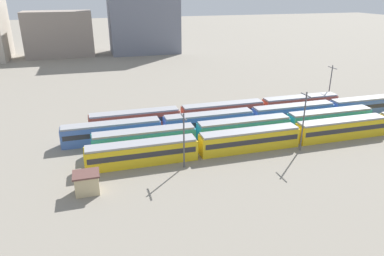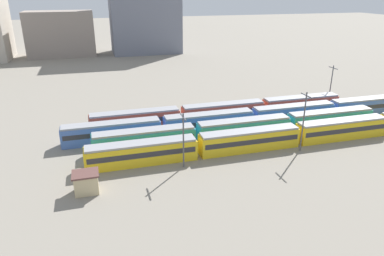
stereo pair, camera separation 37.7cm
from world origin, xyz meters
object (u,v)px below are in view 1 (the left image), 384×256
object	(u,v)px
catenary_pole_1	(330,83)
catenary_pole_0	(184,138)
signal_hut	(87,183)
catenary_pole_2	(304,119)
train_track_2	(293,113)
train_track_0	(382,123)
train_track_3	(223,111)
train_track_1	(244,128)

from	to	relation	value
catenary_pole_1	catenary_pole_0	bearing A→B (deg)	-152.77
catenary_pole_0	signal_hut	xyz separation A→B (m)	(-14.90, -3.51, -3.53)
catenary_pole_2	train_track_2	bearing A→B (deg)	64.19
train_track_0	train_track_3	world-z (taller)	same
train_track_3	catenary_pole_0	bearing A→B (deg)	-126.15
catenary_pole_0	catenary_pole_1	size ratio (longest dim) A/B	0.94
train_track_0	train_track_2	size ratio (longest dim) A/B	1.20
train_track_0	train_track_2	world-z (taller)	same
train_track_0	signal_hut	bearing A→B (deg)	-173.21
catenary_pole_0	signal_hut	distance (m)	15.71
train_track_1	catenary_pole_0	xyz separation A→B (m)	(-13.95, -8.35, 3.18)
train_track_2	train_track_3	xyz separation A→B (m)	(-13.93, 5.20, -0.00)
train_track_1	catenary_pole_1	bearing A→B (deg)	25.34
train_track_3	signal_hut	xyz separation A→B (m)	(-28.60, -22.26, -0.35)
train_track_3	catenary_pole_0	xyz separation A→B (m)	(-13.69, -18.75, 3.18)
train_track_2	catenary_pole_1	world-z (taller)	catenary_pole_1
train_track_1	catenary_pole_0	size ratio (longest dim) A/B	6.14
train_track_0	catenary_pole_1	world-z (taller)	catenary_pole_1
train_track_1	catenary_pole_2	distance (m)	11.54
train_track_2	train_track_3	size ratio (longest dim) A/B	1.68
train_track_0	catenary_pole_0	world-z (taller)	catenary_pole_0
train_track_0	catenary_pole_2	world-z (taller)	catenary_pole_2
train_track_0	catenary_pole_1	distance (m)	19.01
train_track_1	signal_hut	bearing A→B (deg)	-157.66
catenary_pole_1	catenary_pole_2	distance (m)	30.11
train_track_1	catenary_pole_1	distance (m)	31.61
catenary_pole_2	catenary_pole_0	bearing A→B (deg)	-179.09
train_track_1	catenary_pole_0	world-z (taller)	catenary_pole_0
train_track_2	signal_hut	xyz separation A→B (m)	(-42.53, -17.06, -0.35)
train_track_1	train_track_2	bearing A→B (deg)	20.82
train_track_3	catenary_pole_0	world-z (taller)	catenary_pole_0
train_track_0	catenary_pole_1	xyz separation A→B (m)	(1.28, 18.65, 3.47)
train_track_1	train_track_0	bearing A→B (deg)	-10.86
signal_hut	catenary_pole_1	bearing A→B (deg)	23.85
train_track_2	catenary_pole_1	bearing A→B (deg)	29.26
catenary_pole_1	signal_hut	size ratio (longest dim) A/B	2.68
train_track_2	signal_hut	world-z (taller)	train_track_2
train_track_0	catenary_pole_0	size ratio (longest dim) A/B	12.37
catenary_pole_2	train_track_0	bearing A→B (deg)	8.06
train_track_3	train_track_0	bearing A→B (deg)	-29.68
train_track_0	train_track_1	xyz separation A→B (m)	(-27.12, 5.20, -0.00)
train_track_1	catenary_pole_1	xyz separation A→B (m)	(28.40, 13.45, 3.47)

